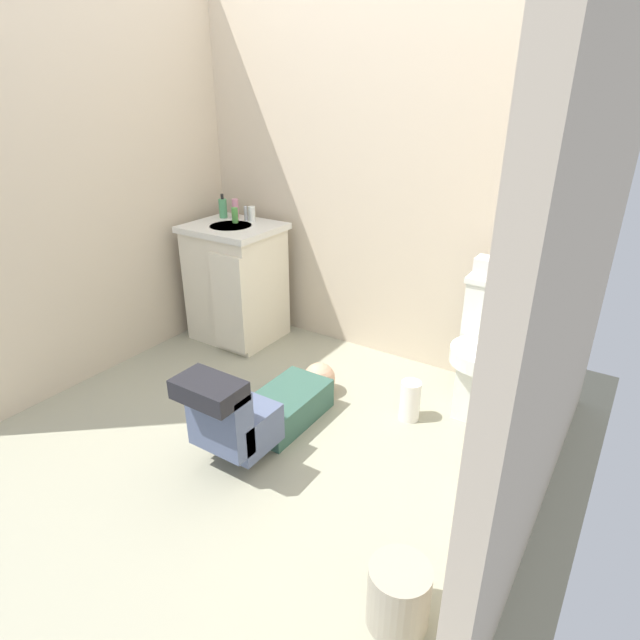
{
  "coord_description": "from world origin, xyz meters",
  "views": [
    {
      "loc": [
        1.49,
        -1.88,
        1.69
      ],
      "look_at": [
        0.0,
        0.4,
        0.45
      ],
      "focal_mm": 29.42,
      "sensor_mm": 36.0,
      "label": 1
    }
  ],
  "objects_px": {
    "bottle_pink": "(235,209)",
    "paper_towel_roll": "(410,401)",
    "soap_dispenser": "(223,208)",
    "bottle_green": "(235,215)",
    "bottle_white": "(252,214)",
    "toilet": "(489,350)",
    "faucet": "(246,213)",
    "toiletry_bag": "(526,273)",
    "toilet_paper_roll": "(481,489)",
    "person_plumber": "(264,408)",
    "tissue_box": "(497,268)",
    "trash_can": "(399,595)",
    "vanity_cabinet": "(236,282)"
  },
  "relations": [
    {
      "from": "person_plumber",
      "to": "bottle_green",
      "type": "height_order",
      "value": "bottle_green"
    },
    {
      "from": "bottle_pink",
      "to": "toilet_paper_roll",
      "type": "bearing_deg",
      "value": -21.59
    },
    {
      "from": "bottle_green",
      "to": "bottle_white",
      "type": "relative_size",
      "value": 1.02
    },
    {
      "from": "faucet",
      "to": "toilet_paper_roll",
      "type": "distance_m",
      "value": 2.3
    },
    {
      "from": "vanity_cabinet",
      "to": "paper_towel_roll",
      "type": "distance_m",
      "value": 1.52
    },
    {
      "from": "bottle_pink",
      "to": "bottle_green",
      "type": "xyz_separation_m",
      "value": [
        0.08,
        -0.1,
        -0.02
      ]
    },
    {
      "from": "soap_dispenser",
      "to": "person_plumber",
      "type": "bearing_deg",
      "value": -41.42
    },
    {
      "from": "toiletry_bag",
      "to": "soap_dispenser",
      "type": "distance_m",
      "value": 2.07
    },
    {
      "from": "trash_can",
      "to": "faucet",
      "type": "bearing_deg",
      "value": 141.24
    },
    {
      "from": "toilet",
      "to": "bottle_green",
      "type": "xyz_separation_m",
      "value": [
        -1.79,
        0.03,
        0.5
      ]
    },
    {
      "from": "paper_towel_roll",
      "to": "toilet_paper_roll",
      "type": "height_order",
      "value": "paper_towel_roll"
    },
    {
      "from": "person_plumber",
      "to": "paper_towel_roll",
      "type": "xyz_separation_m",
      "value": [
        0.56,
        0.56,
        -0.06
      ]
    },
    {
      "from": "toilet",
      "to": "bottle_green",
      "type": "height_order",
      "value": "bottle_green"
    },
    {
      "from": "bottle_green",
      "to": "bottle_white",
      "type": "distance_m",
      "value": 0.12
    },
    {
      "from": "bottle_green",
      "to": "paper_towel_roll",
      "type": "distance_m",
      "value": 1.71
    },
    {
      "from": "bottle_pink",
      "to": "paper_towel_roll",
      "type": "distance_m",
      "value": 1.81
    },
    {
      "from": "person_plumber",
      "to": "toilet_paper_roll",
      "type": "distance_m",
      "value": 1.11
    },
    {
      "from": "tissue_box",
      "to": "bottle_pink",
      "type": "xyz_separation_m",
      "value": [
        -1.83,
        0.03,
        0.09
      ]
    },
    {
      "from": "toiletry_bag",
      "to": "faucet",
      "type": "bearing_deg",
      "value": 179.43
    },
    {
      "from": "bottle_white",
      "to": "bottle_green",
      "type": "bearing_deg",
      "value": -123.62
    },
    {
      "from": "soap_dispenser",
      "to": "bottle_green",
      "type": "distance_m",
      "value": 0.18
    },
    {
      "from": "toilet_paper_roll",
      "to": "paper_towel_roll",
      "type": "bearing_deg",
      "value": 143.38
    },
    {
      "from": "faucet",
      "to": "tissue_box",
      "type": "distance_m",
      "value": 1.73
    },
    {
      "from": "bottle_pink",
      "to": "paper_towel_roll",
      "type": "xyz_separation_m",
      "value": [
        1.57,
        -0.44,
        -0.77
      ]
    },
    {
      "from": "person_plumber",
      "to": "paper_towel_roll",
      "type": "distance_m",
      "value": 0.8
    },
    {
      "from": "tissue_box",
      "to": "paper_towel_roll",
      "type": "relative_size",
      "value": 0.96
    },
    {
      "from": "soap_dispenser",
      "to": "toilet_paper_roll",
      "type": "height_order",
      "value": "soap_dispenser"
    },
    {
      "from": "trash_can",
      "to": "paper_towel_roll",
      "type": "bearing_deg",
      "value": 112.33
    },
    {
      "from": "person_plumber",
      "to": "tissue_box",
      "type": "bearing_deg",
      "value": 49.8
    },
    {
      "from": "toilet",
      "to": "toilet_paper_roll",
      "type": "height_order",
      "value": "toilet"
    },
    {
      "from": "toilet",
      "to": "soap_dispenser",
      "type": "bearing_deg",
      "value": 177.4
    },
    {
      "from": "toilet",
      "to": "trash_can",
      "type": "height_order",
      "value": "toilet"
    },
    {
      "from": "toiletry_bag",
      "to": "trash_can",
      "type": "height_order",
      "value": "toiletry_bag"
    },
    {
      "from": "bottle_pink",
      "to": "bottle_green",
      "type": "distance_m",
      "value": 0.13
    },
    {
      "from": "bottle_green",
      "to": "bottle_white",
      "type": "bearing_deg",
      "value": 56.38
    },
    {
      "from": "person_plumber",
      "to": "bottle_green",
      "type": "bearing_deg",
      "value": 135.85
    },
    {
      "from": "toilet",
      "to": "faucet",
      "type": "distance_m",
      "value": 1.84
    },
    {
      "from": "faucet",
      "to": "bottle_white",
      "type": "bearing_deg",
      "value": 19.48
    },
    {
      "from": "vanity_cabinet",
      "to": "trash_can",
      "type": "distance_m",
      "value": 2.4
    },
    {
      "from": "soap_dispenser",
      "to": "toilet",
      "type": "bearing_deg",
      "value": -2.6
    },
    {
      "from": "toilet_paper_roll",
      "to": "bottle_green",
      "type": "bearing_deg",
      "value": 160.04
    },
    {
      "from": "soap_dispenser",
      "to": "toiletry_bag",
      "type": "bearing_deg",
      "value": 0.04
    },
    {
      "from": "paper_towel_roll",
      "to": "faucet",
      "type": "bearing_deg",
      "value": 163.75
    },
    {
      "from": "bottle_green",
      "to": "paper_towel_roll",
      "type": "bearing_deg",
      "value": -13.0
    },
    {
      "from": "soap_dispenser",
      "to": "paper_towel_roll",
      "type": "relative_size",
      "value": 0.73
    },
    {
      "from": "toilet",
      "to": "paper_towel_roll",
      "type": "relative_size",
      "value": 3.28
    },
    {
      "from": "bottle_pink",
      "to": "tissue_box",
      "type": "bearing_deg",
      "value": -1.01
    },
    {
      "from": "bottle_pink",
      "to": "bottle_white",
      "type": "height_order",
      "value": "bottle_pink"
    },
    {
      "from": "bottle_green",
      "to": "soap_dispenser",
      "type": "bearing_deg",
      "value": 158.99
    },
    {
      "from": "bottle_green",
      "to": "bottle_white",
      "type": "xyz_separation_m",
      "value": [
        0.06,
        0.1,
        -0.0
      ]
    }
  ]
}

